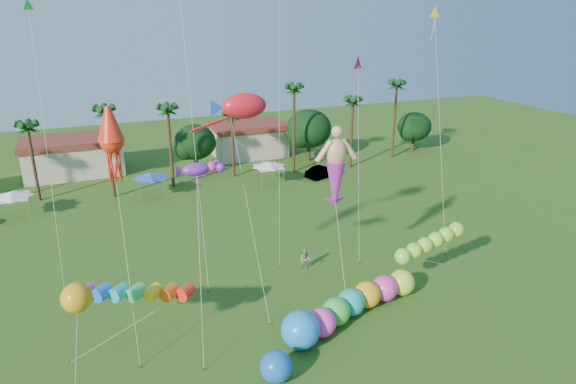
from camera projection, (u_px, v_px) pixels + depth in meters
name	position (u px, v px, depth m)	size (l,w,h in m)	color
tree_line	(216.00, 140.00, 67.29)	(69.46, 8.91, 11.00)	#3A2819
buildings_row	(159.00, 151.00, 70.95)	(35.00, 7.00, 4.00)	beige
tent_row	(151.00, 177.00, 57.76)	(31.00, 4.00, 0.60)	white
car_b	(322.00, 172.00, 65.99)	(1.65, 4.73, 1.56)	#4C4C54
spectator_b	(305.00, 259.00, 42.94)	(0.88, 0.68, 1.81)	#A09485
caterpillar_inflatable	(347.00, 307.00, 35.89)	(12.38, 5.66, 2.56)	#FF43B9
blue_ball	(276.00, 367.00, 30.09)	(1.95, 1.95, 1.95)	blue
rainbow_tube	(158.00, 298.00, 32.40)	(8.94, 4.50, 4.03)	red
green_worm	(403.00, 256.00, 38.83)	(10.40, 2.27, 3.80)	#8EE933
orange_ball_kite	(77.00, 298.00, 27.80)	(1.83, 2.57, 6.86)	orange
merman_kite	(336.00, 172.00, 37.35)	(2.66, 4.24, 12.39)	#E6A182
fish_kite	(244.00, 106.00, 35.08)	(4.95, 6.18, 15.44)	red
squid_kite	(112.00, 142.00, 30.28)	(1.93, 4.85, 15.56)	red
lobster_kite	(196.00, 170.00, 32.00)	(3.22, 5.85, 11.89)	purple
delta_kite_red	(358.00, 67.00, 42.19)	(1.76, 4.11, 17.03)	red
delta_kite_yellow	(435.00, 18.00, 43.11)	(1.29, 5.06, 20.89)	yellow
delta_kite_green	(30.00, 16.00, 34.87)	(0.93, 5.25, 21.41)	#33D937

